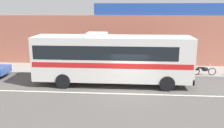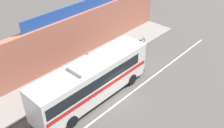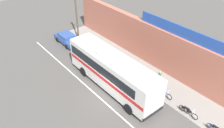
{
  "view_description": "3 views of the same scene",
  "coord_description": "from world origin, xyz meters",
  "px_view_note": "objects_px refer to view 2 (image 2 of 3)",
  "views": [
    {
      "loc": [
        0.03,
        -15.96,
        5.55
      ],
      "look_at": [
        -1.33,
        1.55,
        1.45
      ],
      "focal_mm": 39.15,
      "sensor_mm": 36.0,
      "label": 1
    },
    {
      "loc": [
        -12.54,
        -11.35,
        14.62
      ],
      "look_at": [
        1.4,
        1.46,
        2.1
      ],
      "focal_mm": 40.97,
      "sensor_mm": 36.0,
      "label": 2
    },
    {
      "loc": [
        12.57,
        -10.14,
        14.98
      ],
      "look_at": [
        -2.37,
        2.09,
        1.79
      ],
      "focal_mm": 36.52,
      "sensor_mm": 36.0,
      "label": 3
    }
  ],
  "objects_px": {
    "motorcycle_black": "(125,51)",
    "motorcycle_green": "(140,42)",
    "motorcycle_purple": "(104,61)",
    "intercity_bus": "(92,79)",
    "pedestrian_far_right": "(88,58)"
  },
  "relations": [
    {
      "from": "pedestrian_far_right",
      "to": "motorcycle_purple",
      "type": "bearing_deg",
      "value": -32.83
    },
    {
      "from": "motorcycle_green",
      "to": "motorcycle_black",
      "type": "distance_m",
      "value": 2.67
    },
    {
      "from": "motorcycle_green",
      "to": "motorcycle_purple",
      "type": "xyz_separation_m",
      "value": [
        -5.63,
        0.22,
        0.0
      ]
    },
    {
      "from": "pedestrian_far_right",
      "to": "intercity_bus",
      "type": "bearing_deg",
      "value": -128.92
    },
    {
      "from": "motorcycle_green",
      "to": "motorcycle_black",
      "type": "bearing_deg",
      "value": -178.98
    },
    {
      "from": "pedestrian_far_right",
      "to": "motorcycle_green",
      "type": "bearing_deg",
      "value": -9.04
    },
    {
      "from": "motorcycle_green",
      "to": "motorcycle_black",
      "type": "height_order",
      "value": "same"
    },
    {
      "from": "motorcycle_green",
      "to": "motorcycle_black",
      "type": "relative_size",
      "value": 0.98
    },
    {
      "from": "motorcycle_black",
      "to": "pedestrian_far_right",
      "type": "distance_m",
      "value": 4.53
    },
    {
      "from": "intercity_bus",
      "to": "motorcycle_green",
      "type": "distance_m",
      "value": 10.45
    },
    {
      "from": "intercity_bus",
      "to": "pedestrian_far_right",
      "type": "distance_m",
      "value": 4.87
    },
    {
      "from": "motorcycle_black",
      "to": "motorcycle_green",
      "type": "bearing_deg",
      "value": 1.02
    },
    {
      "from": "intercity_bus",
      "to": "pedestrian_far_right",
      "type": "bearing_deg",
      "value": 51.08
    },
    {
      "from": "intercity_bus",
      "to": "pedestrian_far_right",
      "type": "height_order",
      "value": "intercity_bus"
    },
    {
      "from": "motorcycle_purple",
      "to": "motorcycle_black",
      "type": "relative_size",
      "value": 1.03
    }
  ]
}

